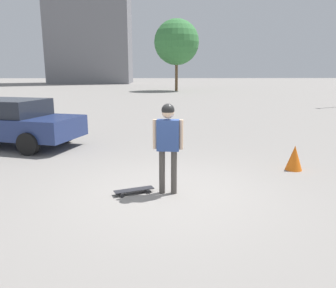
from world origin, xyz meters
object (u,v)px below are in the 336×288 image
at_px(person, 168,137).
at_px(traffic_cone, 294,158).
at_px(skateboard, 134,190).
at_px(car_parked_near, 8,122).

distance_m(person, traffic_cone, 3.46).
xyz_separation_m(skateboard, car_parked_near, (4.32, 4.17, 0.69)).
xyz_separation_m(person, car_parked_near, (4.32, 4.83, -0.34)).
bearing_deg(traffic_cone, skateboard, 111.09).
relative_size(car_parked_near, traffic_cone, 8.26).
bearing_deg(skateboard, person, 159.56).
distance_m(skateboard, traffic_cone, 3.97).
height_order(skateboard, traffic_cone, traffic_cone).
bearing_deg(car_parked_near, traffic_cone, 177.34).
bearing_deg(skateboard, traffic_cone, -179.67).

